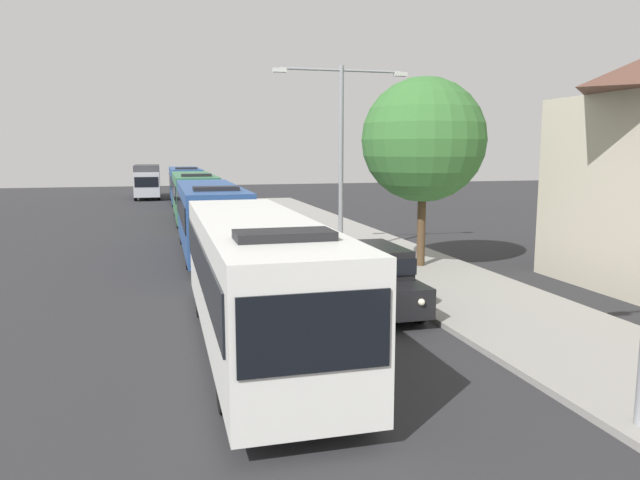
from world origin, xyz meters
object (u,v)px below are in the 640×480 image
object	(u,v)px
bus_fourth_in_line	(185,184)
roadside_tree	(423,140)
bus_lead	(257,277)
white_suv	(372,276)
bus_second_in_line	(210,216)
box_truck_oncoming	(147,180)
bus_middle	(194,195)
streetlamp_mid	(341,140)

from	to	relation	value
bus_fourth_in_line	roadside_tree	distance (m)	33.26
bus_lead	white_suv	distance (m)	4.43
bus_second_in_line	box_truck_oncoming	xyz separation A→B (m)	(-3.30, 33.39, 0.02)
white_suv	bus_second_in_line	bearing A→B (deg)	108.46
bus_second_in_line	bus_middle	size ratio (longest dim) A/B	0.98
bus_second_in_line	streetlamp_mid	distance (m)	6.76
bus_fourth_in_line	white_suv	world-z (taller)	bus_fourth_in_line
bus_middle	roadside_tree	world-z (taller)	roadside_tree
white_suv	streetlamp_mid	world-z (taller)	streetlamp_mid
bus_lead	roadside_tree	world-z (taller)	roadside_tree
bus_second_in_line	bus_middle	xyz separation A→B (m)	(0.00, 13.00, 0.00)
bus_fourth_in_line	streetlamp_mid	bearing A→B (deg)	-79.38
bus_middle	bus_second_in_line	bearing A→B (deg)	-90.00
bus_fourth_in_line	bus_second_in_line	bearing A→B (deg)	-90.00
bus_middle	roadside_tree	distance (m)	20.48
streetlamp_mid	bus_fourth_in_line	bearing A→B (deg)	100.62
bus_fourth_in_line	streetlamp_mid	size ratio (longest dim) A/B	1.34
box_truck_oncoming	bus_middle	bearing A→B (deg)	-80.80
streetlamp_mid	bus_lead	bearing A→B (deg)	-115.92
bus_fourth_in_line	box_truck_oncoming	size ratio (longest dim) A/B	1.36
bus_fourth_in_line	roadside_tree	size ratio (longest dim) A/B	1.48
white_suv	streetlamp_mid	xyz separation A→B (m)	(1.70, 8.77, 4.01)
roadside_tree	bus_second_in_line	bearing A→B (deg)	143.12
bus_middle	white_suv	distance (m)	24.37
bus_middle	bus_fourth_in_line	xyz separation A→B (m)	(-0.00, 13.49, -0.00)
bus_second_in_line	bus_lead	bearing A→B (deg)	-90.00
bus_lead	box_truck_oncoming	distance (m)	46.93
bus_second_in_line	white_suv	world-z (taller)	bus_second_in_line
bus_second_in_line	box_truck_oncoming	world-z (taller)	bus_second_in_line
box_truck_oncoming	streetlamp_mid	distance (m)	36.90
roadside_tree	box_truck_oncoming	bearing A→B (deg)	105.61
streetlamp_mid	white_suv	bearing A→B (deg)	-100.98
white_suv	box_truck_oncoming	distance (m)	45.02
bus_lead	bus_middle	xyz separation A→B (m)	(0.00, 26.42, 0.00)
bus_fourth_in_line	white_suv	xyz separation A→B (m)	(3.70, -37.56, -0.66)
bus_lead	roadside_tree	xyz separation A→B (m)	(7.63, 7.70, 3.30)
bus_middle	white_suv	xyz separation A→B (m)	(3.70, -24.08, -0.66)
bus_middle	box_truck_oncoming	world-z (taller)	bus_middle
bus_second_in_line	box_truck_oncoming	size ratio (longest dim) A/B	1.43
bus_fourth_in_line	box_truck_oncoming	bearing A→B (deg)	115.55
box_truck_oncoming	roadside_tree	bearing A→B (deg)	-74.39
bus_fourth_in_line	bus_middle	bearing A→B (deg)	-90.00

